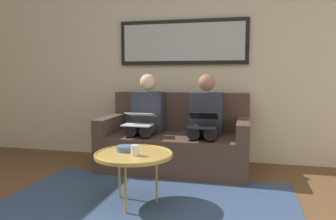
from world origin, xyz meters
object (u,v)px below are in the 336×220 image
at_px(framed_mirror, 183,42).
at_px(person_right, 146,118).
at_px(couch, 176,142).
at_px(coffee_table, 134,155).
at_px(bowl, 125,149).
at_px(person_left, 205,120).
at_px(laptop_white, 139,119).
at_px(laptop_black, 203,121).
at_px(cup, 135,150).

xyz_separation_m(framed_mirror, person_right, (0.36, 0.46, -0.94)).
bearing_deg(couch, coffee_table, 84.78).
height_order(couch, bowl, couch).
bearing_deg(bowl, framed_mirror, -97.71).
relative_size(person_left, laptop_white, 3.43).
relative_size(person_left, laptop_black, 2.96).
height_order(laptop_black, laptop_white, laptop_black).
relative_size(couch, cup, 19.27).
relative_size(framed_mirror, coffee_table, 2.49).
bearing_deg(framed_mirror, coffee_table, 86.04).
height_order(couch, person_right, person_right).
xyz_separation_m(bowl, laptop_black, (-0.57, -0.86, 0.15)).
height_order(couch, person_left, person_left).
relative_size(couch, bowl, 11.07).
distance_m(person_left, laptop_black, 0.23).
height_order(framed_mirror, person_left, framed_mirror).
bearing_deg(laptop_black, framed_mirror, -62.06).
xyz_separation_m(couch, laptop_black, (-0.36, 0.30, 0.31)).
bearing_deg(cup, coffee_table, -61.69).
height_order(person_left, laptop_white, person_left).
relative_size(bowl, person_right, 0.14).
bearing_deg(couch, laptop_white, 40.98).
distance_m(framed_mirror, person_right, 1.11).
bearing_deg(cup, bowl, -42.36).
relative_size(couch, laptop_white, 5.21).
bearing_deg(laptop_white, laptop_black, -178.48).
xyz_separation_m(coffee_table, cup, (-0.03, 0.06, 0.06)).
xyz_separation_m(cup, laptop_black, (-0.44, -0.98, 0.13)).
xyz_separation_m(person_left, laptop_black, (-0.00, 0.23, 0.02)).
xyz_separation_m(bowl, person_right, (0.15, -1.09, 0.13)).
xyz_separation_m(coffee_table, person_left, (-0.47, -1.15, 0.17)).
bearing_deg(person_right, couch, -169.42).
bearing_deg(bowl, person_right, -81.97).
bearing_deg(bowl, laptop_black, -123.60).
distance_m(cup, person_left, 1.29).
height_order(person_left, person_right, same).
height_order(bowl, person_right, person_right).
bearing_deg(bowl, coffee_table, 149.67).
distance_m(bowl, laptop_white, 0.87).
bearing_deg(couch, bowl, 79.75).
height_order(couch, cup, couch).
height_order(couch, laptop_black, couch).
distance_m(coffee_table, person_left, 1.25).
relative_size(bowl, laptop_black, 0.41).
bearing_deg(framed_mirror, person_left, 128.50).
bearing_deg(person_right, bowl, 98.03).
distance_m(cup, laptop_white, 1.01).
bearing_deg(laptop_black, person_right, -17.45).
xyz_separation_m(bowl, laptop_white, (0.15, -0.84, 0.15)).
relative_size(coffee_table, cup, 7.52).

